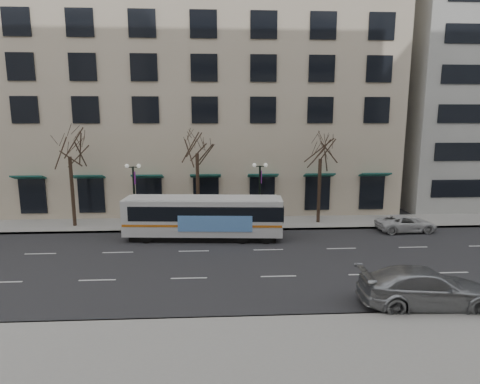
{
  "coord_description": "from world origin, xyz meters",
  "views": [
    {
      "loc": [
        1.7,
        -23.38,
        8.75
      ],
      "look_at": [
        3.08,
        2.21,
        4.0
      ],
      "focal_mm": 30.0,
      "sensor_mm": 36.0,
      "label": 1
    }
  ],
  "objects": [
    {
      "name": "sidewalk_far",
      "position": [
        5.0,
        9.0,
        0.07
      ],
      "size": [
        80.0,
        4.0,
        0.15
      ],
      "primitive_type": "cube",
      "color": "gray",
      "rests_on": "ground"
    },
    {
      "name": "tree_far_mid",
      "position": [
        0.0,
        8.8,
        6.91
      ],
      "size": [
        3.6,
        3.6,
        8.55
      ],
      "color": "black",
      "rests_on": "ground"
    },
    {
      "name": "silver_car",
      "position": [
        11.36,
        -6.2,
        0.9
      ],
      "size": [
        6.34,
        2.85,
        1.8
      ],
      "primitive_type": "imported",
      "rotation": [
        0.0,
        0.0,
        1.52
      ],
      "color": "#95989C",
      "rests_on": "ground"
    },
    {
      "name": "lamp_post_left",
      "position": [
        -4.99,
        8.2,
        2.94
      ],
      "size": [
        1.22,
        0.45,
        5.21
      ],
      "color": "black",
      "rests_on": "ground"
    },
    {
      "name": "tree_far_left",
      "position": [
        -10.0,
        8.8,
        6.7
      ],
      "size": [
        3.6,
        3.6,
        8.34
      ],
      "color": "black",
      "rests_on": "ground"
    },
    {
      "name": "ground",
      "position": [
        0.0,
        0.0,
        0.0
      ],
      "size": [
        160.0,
        160.0,
        0.0
      ],
      "primitive_type": "plane",
      "color": "black",
      "rests_on": "ground"
    },
    {
      "name": "building_hotel",
      "position": [
        -2.0,
        21.0,
        12.0
      ],
      "size": [
        40.0,
        20.0,
        24.0
      ],
      "primitive_type": "cube",
      "color": "#B8A88D",
      "rests_on": "ground"
    },
    {
      "name": "white_pickup",
      "position": [
        16.29,
        6.2,
        0.63
      ],
      "size": [
        4.63,
        2.27,
        1.27
      ],
      "primitive_type": "imported",
      "rotation": [
        0.0,
        0.0,
        1.61
      ],
      "color": "silver",
      "rests_on": "ground"
    },
    {
      "name": "tree_far_right",
      "position": [
        10.0,
        8.8,
        6.42
      ],
      "size": [
        3.6,
        3.6,
        8.06
      ],
      "color": "black",
      "rests_on": "ground"
    },
    {
      "name": "city_bus",
      "position": [
        0.65,
        5.08,
        1.69
      ],
      "size": [
        11.59,
        3.33,
        3.1
      ],
      "rotation": [
        0.0,
        0.0,
        -0.07
      ],
      "color": "silver",
      "rests_on": "ground"
    },
    {
      "name": "lamp_post_right",
      "position": [
        5.01,
        8.2,
        2.94
      ],
      "size": [
        1.22,
        0.45,
        5.21
      ],
      "color": "black",
      "rests_on": "ground"
    }
  ]
}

